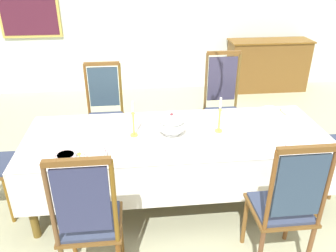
% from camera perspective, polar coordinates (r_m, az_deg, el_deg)
% --- Properties ---
extents(ground, '(7.64, 6.11, 0.04)m').
position_cam_1_polar(ground, '(3.68, 1.01, -10.49)').
color(ground, '#ABAE8A').
extents(back_wall, '(7.64, 0.08, 3.11)m').
position_cam_1_polar(back_wall, '(6.05, -2.67, 20.53)').
color(back_wall, silver).
rests_on(back_wall, ground).
extents(dining_table, '(2.77, 1.01, 0.73)m').
position_cam_1_polar(dining_table, '(3.16, 1.48, -2.46)').
color(dining_table, brown).
rests_on(dining_table, ground).
extents(tablecloth, '(2.79, 1.03, 0.43)m').
position_cam_1_polar(tablecloth, '(3.18, 1.47, -3.11)').
color(tablecloth, white).
rests_on(tablecloth, dining_table).
extents(chair_south_a, '(0.44, 0.42, 1.16)m').
position_cam_1_polar(chair_south_a, '(2.46, -13.26, -15.06)').
color(chair_south_a, brown).
rests_on(chair_south_a, ground).
extents(chair_north_a, '(0.44, 0.42, 1.14)m').
position_cam_1_polar(chair_north_a, '(4.00, -10.62, 2.47)').
color(chair_north_a, brown).
rests_on(chair_north_a, ground).
extents(chair_south_b, '(0.44, 0.42, 1.16)m').
position_cam_1_polar(chair_south_b, '(2.65, 19.29, -12.46)').
color(chair_south_b, brown).
rests_on(chair_south_b, ground).
extents(chair_north_b, '(0.44, 0.42, 1.23)m').
position_cam_1_polar(chair_north_b, '(4.12, 9.27, 3.74)').
color(chair_north_b, brown).
rests_on(chair_north_b, ground).
extents(soup_tureen, '(0.26, 0.26, 0.21)m').
position_cam_1_polar(soup_tureen, '(3.07, 0.60, 0.35)').
color(soup_tureen, white).
rests_on(soup_tureen, tablecloth).
extents(candlestick_west, '(0.07, 0.07, 0.34)m').
position_cam_1_polar(candlestick_west, '(3.04, -5.86, 0.62)').
color(candlestick_west, gold).
rests_on(candlestick_west, tablecloth).
extents(candlestick_east, '(0.07, 0.07, 0.34)m').
position_cam_1_polar(candlestick_east, '(3.14, 8.69, 1.28)').
color(candlestick_east, gold).
rests_on(candlestick_east, tablecloth).
extents(bowl_near_left, '(0.19, 0.19, 0.05)m').
position_cam_1_polar(bowl_near_left, '(2.83, -12.24, -4.58)').
color(bowl_near_left, white).
rests_on(bowl_near_left, tablecloth).
extents(bowl_near_right, '(0.18, 0.18, 0.04)m').
position_cam_1_polar(bowl_near_right, '(3.71, 17.00, 2.60)').
color(bowl_near_right, white).
rests_on(bowl_near_right, tablecloth).
extents(bowl_far_left, '(0.16, 0.16, 0.03)m').
position_cam_1_polar(bowl_far_left, '(3.05, 17.92, -3.02)').
color(bowl_far_left, white).
rests_on(bowl_far_left, tablecloth).
extents(bowl_far_right, '(0.17, 0.17, 0.04)m').
position_cam_1_polar(bowl_far_right, '(2.87, -16.92, -4.89)').
color(bowl_far_right, white).
rests_on(bowl_far_right, tablecloth).
extents(spoon_primary, '(0.06, 0.17, 0.01)m').
position_cam_1_polar(spoon_primary, '(2.88, -14.76, -4.79)').
color(spoon_primary, gold).
rests_on(spoon_primary, tablecloth).
extents(spoon_secondary, '(0.03, 0.18, 0.01)m').
position_cam_1_polar(spoon_secondary, '(3.78, 18.49, 2.54)').
color(spoon_secondary, gold).
rests_on(spoon_secondary, tablecloth).
extents(sideboard, '(1.44, 0.48, 0.90)m').
position_cam_1_polar(sideboard, '(6.41, 16.45, 9.81)').
color(sideboard, brown).
rests_on(sideboard, ground).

